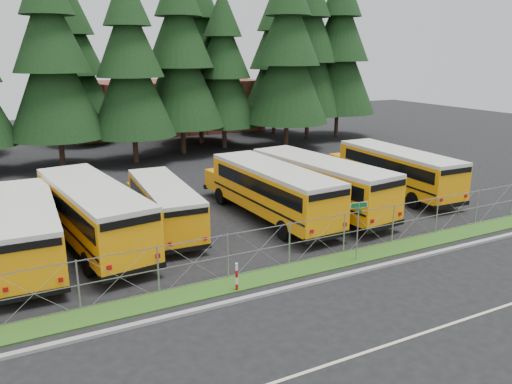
# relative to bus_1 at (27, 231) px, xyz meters

# --- Properties ---
(ground) EXTENTS (120.00, 120.00, 0.00)m
(ground) POSITION_rel_bus_1_xyz_m (11.33, -4.88, -1.43)
(ground) COLOR black
(ground) RESTS_ON ground
(curb) EXTENTS (50.00, 0.25, 0.12)m
(curb) POSITION_rel_bus_1_xyz_m (11.33, -7.98, -1.37)
(curb) COLOR gray
(curb) RESTS_ON ground
(grass_verge) EXTENTS (50.00, 1.40, 0.06)m
(grass_verge) POSITION_rel_bus_1_xyz_m (11.33, -6.58, -1.40)
(grass_verge) COLOR #234E16
(grass_verge) RESTS_ON ground
(road_lane_line) EXTENTS (50.00, 0.12, 0.01)m
(road_lane_line) POSITION_rel_bus_1_xyz_m (11.33, -12.88, -1.42)
(road_lane_line) COLOR beige
(road_lane_line) RESTS_ON ground
(chainlink_fence) EXTENTS (44.00, 0.10, 2.00)m
(chainlink_fence) POSITION_rel_bus_1_xyz_m (11.33, -5.88, -0.43)
(chainlink_fence) COLOR #989BA0
(chainlink_fence) RESTS_ON ground
(brick_building) EXTENTS (22.00, 10.00, 6.00)m
(brick_building) POSITION_rel_bus_1_xyz_m (17.33, 35.12, 1.57)
(brick_building) COLOR brown
(brick_building) RESTS_ON ground
(bus_1) EXTENTS (2.84, 10.98, 2.86)m
(bus_1) POSITION_rel_bus_1_xyz_m (0.00, 0.00, 0.00)
(bus_1) COLOR #FF9C08
(bus_1) RESTS_ON ground
(bus_2) EXTENTS (4.44, 12.31, 3.15)m
(bus_2) POSITION_rel_bus_1_xyz_m (2.89, 0.65, 0.15)
(bus_2) COLOR #FF9C08
(bus_2) RESTS_ON ground
(bus_3) EXTENTS (2.86, 9.96, 2.58)m
(bus_3) POSITION_rel_bus_1_xyz_m (6.74, 1.31, -0.14)
(bus_3) COLOR #FF9C08
(bus_3) RESTS_ON ground
(bus_5) EXTENTS (3.42, 11.93, 3.09)m
(bus_5) POSITION_rel_bus_1_xyz_m (12.71, 0.35, 0.11)
(bus_5) COLOR #FF9C08
(bus_5) RESTS_ON ground
(bus_6) EXTENTS (4.31, 12.35, 3.17)m
(bus_6) POSITION_rel_bus_1_xyz_m (15.86, 0.37, 0.15)
(bus_6) COLOR #FF9C08
(bus_6) RESTS_ON ground
(bus_east) EXTENTS (2.97, 11.49, 3.00)m
(bus_east) POSITION_rel_bus_1_xyz_m (22.74, 1.23, 0.07)
(bus_east) COLOR #FF9C08
(bus_east) RESTS_ON ground
(street_sign) EXTENTS (0.83, 0.55, 2.81)m
(street_sign) POSITION_rel_bus_1_xyz_m (13.29, -6.90, 0.60)
(street_sign) COLOR #989BA0
(street_sign) RESTS_ON ground
(striped_bollard) EXTENTS (0.11, 0.11, 1.20)m
(striped_bollard) POSITION_rel_bus_1_xyz_m (7.15, -7.13, -0.83)
(striped_bollard) COLOR #B20C0C
(striped_bollard) RESTS_ON ground
(conifer_3) EXTENTS (7.71, 7.71, 17.06)m
(conifer_3) POSITION_rel_bus_1_xyz_m (3.70, 19.78, 7.10)
(conifer_3) COLOR black
(conifer_3) RESTS_ON ground
(conifer_4) EXTENTS (7.26, 7.26, 16.06)m
(conifer_4) POSITION_rel_bus_1_xyz_m (9.64, 19.01, 6.60)
(conifer_4) COLOR black
(conifer_4) RESTS_ON ground
(conifer_5) EXTENTS (7.91, 7.91, 17.49)m
(conifer_5) POSITION_rel_bus_1_xyz_m (14.67, 20.99, 7.31)
(conifer_5) COLOR black
(conifer_5) RESTS_ON ground
(conifer_6) EXTENTS (6.86, 6.86, 15.16)m
(conifer_6) POSITION_rel_bus_1_xyz_m (19.22, 21.73, 6.15)
(conifer_6) COLOR black
(conifer_6) RESTS_ON ground
(conifer_7) EXTENTS (8.05, 8.05, 17.80)m
(conifer_7) POSITION_rel_bus_1_xyz_m (24.55, 18.63, 7.47)
(conifer_7) COLOR black
(conifer_7) RESTS_ON ground
(conifer_8) EXTENTS (8.21, 8.21, 18.17)m
(conifer_8) POSITION_rel_bus_1_xyz_m (29.80, 23.05, 7.65)
(conifer_8) COLOR black
(conifer_8) RESTS_ON ground
(conifer_9) EXTENTS (8.31, 8.31, 18.38)m
(conifer_9) POSITION_rel_bus_1_xyz_m (33.45, 22.56, 7.76)
(conifer_9) COLOR black
(conifer_9) RESTS_ON ground
(conifer_11) EXTENTS (7.04, 7.04, 15.56)m
(conifer_11) POSITION_rel_bus_1_xyz_m (7.10, 30.53, 6.35)
(conifer_11) COLOR black
(conifer_11) RESTS_ON ground
(conifer_12) EXTENTS (8.01, 8.01, 17.71)m
(conifer_12) POSITION_rel_bus_1_xyz_m (18.14, 25.30, 7.42)
(conifer_12) COLOR black
(conifer_12) RESTS_ON ground
(conifer_13) EXTENTS (7.42, 7.42, 16.42)m
(conifer_13) POSITION_rel_bus_1_xyz_m (28.10, 27.58, 6.78)
(conifer_13) COLOR black
(conifer_13) RESTS_ON ground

